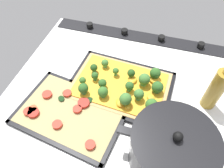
% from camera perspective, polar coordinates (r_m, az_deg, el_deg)
% --- Properties ---
extents(ground_plane, '(0.81, 0.72, 0.03)m').
position_cam_1_polar(ground_plane, '(0.73, 3.33, -3.74)').
color(ground_plane, white).
extents(stove_control_panel, '(0.78, 0.07, 0.03)m').
position_cam_1_polar(stove_control_panel, '(0.94, 8.36, 12.76)').
color(stove_control_panel, black).
rests_on(stove_control_panel, ground_plane).
extents(baking_tray_front, '(0.37, 0.27, 0.01)m').
position_cam_1_polar(baking_tray_front, '(0.73, 2.25, -0.72)').
color(baking_tray_front, black).
rests_on(baking_tray_front, ground_plane).
extents(broccoli_pizza, '(0.34, 0.25, 0.06)m').
position_cam_1_polar(broccoli_pizza, '(0.71, 3.30, -0.41)').
color(broccoli_pizza, tan).
rests_on(broccoli_pizza, baking_tray_front).
extents(baking_tray_back, '(0.36, 0.28, 0.01)m').
position_cam_1_polar(baking_tray_back, '(0.68, -11.10, -7.91)').
color(baking_tray_back, black).
rests_on(baking_tray_back, ground_plane).
extents(veggie_pizza_back, '(0.33, 0.25, 0.02)m').
position_cam_1_polar(veggie_pizza_back, '(0.68, -11.62, -7.50)').
color(veggie_pizza_back, tan).
rests_on(veggie_pizza_back, baking_tray_back).
extents(cooking_pot, '(0.28, 0.22, 0.15)m').
position_cam_1_polar(cooking_pot, '(0.58, 15.89, -16.81)').
color(cooking_pot, black).
rests_on(cooking_pot, ground_plane).
extents(oil_bottle, '(0.05, 0.05, 0.20)m').
position_cam_1_polar(oil_bottle, '(0.70, 26.78, -1.14)').
color(oil_bottle, olive).
rests_on(oil_bottle, ground_plane).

